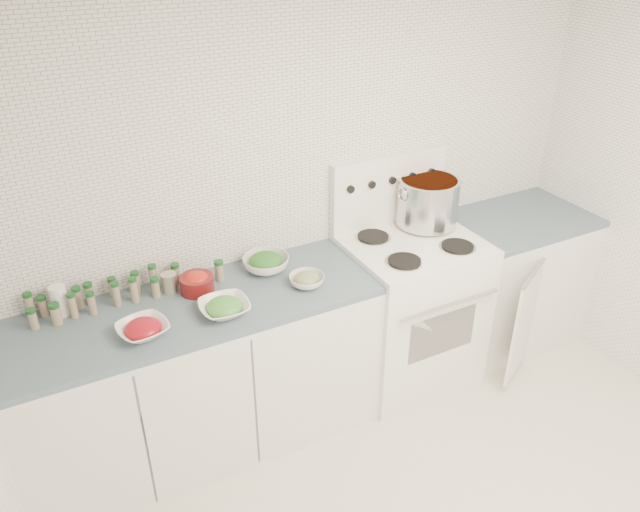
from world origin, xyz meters
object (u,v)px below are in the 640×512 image
(stove, at_px, (408,305))
(bowl_tomato, at_px, (143,329))
(stock_pot, at_px, (428,200))
(bowl_snowpea, at_px, (224,307))

(stove, height_order, bowl_tomato, stove)
(stove, xyz_separation_m, stock_pot, (0.19, 0.15, 0.60))
(stock_pot, xyz_separation_m, bowl_tomato, (-1.77, -0.27, -0.16))
(bowl_tomato, bearing_deg, stove, 4.33)
(bowl_tomato, bearing_deg, bowl_snowpea, -1.41)
(stock_pot, distance_m, bowl_snowpea, 1.42)
(stove, height_order, stock_pot, stove)
(bowl_tomato, height_order, bowl_snowpea, bowl_snowpea)
(bowl_tomato, distance_m, bowl_snowpea, 0.39)
(stove, height_order, bowl_snowpea, stove)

